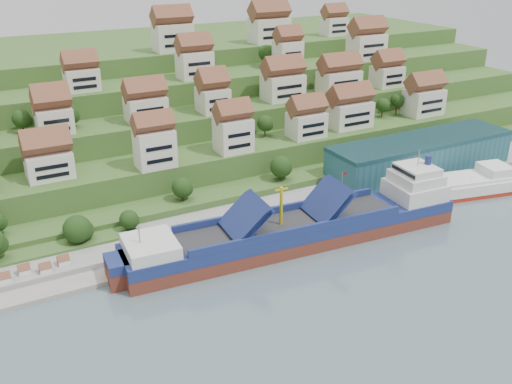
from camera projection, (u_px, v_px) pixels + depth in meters
ground at (304, 238)px, 137.60m from camera, size 300.00×300.00×0.00m
quay at (336, 196)px, 157.92m from camera, size 180.00×14.00×2.20m
pebble_beach at (45, 274)px, 121.95m from camera, size 45.00×20.00×1.00m
hillside at (158, 99)px, 216.78m from camera, size 260.00×128.00×31.00m
hillside_village at (230, 89)px, 178.70m from camera, size 157.19×63.20×29.18m
hillside_trees at (183, 138)px, 159.00m from camera, size 141.57×63.05×31.73m
warehouse at (420, 154)px, 170.93m from camera, size 60.00×15.00×10.00m
flagpole at (342, 184)px, 150.74m from camera, size 1.28×0.16×8.00m
beach_huts at (35, 273)px, 119.43m from camera, size 14.40×3.70×2.20m
cargo_ship at (305, 229)px, 134.79m from camera, size 82.88×18.69×18.28m
second_ship at (474, 184)px, 162.05m from camera, size 29.81×15.99×8.20m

